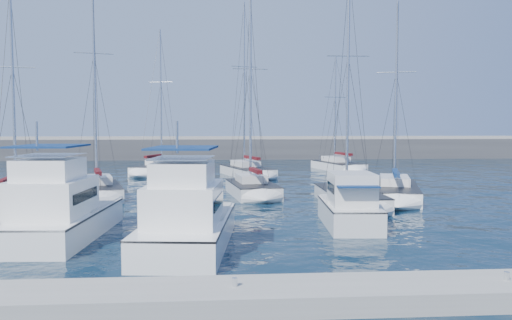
{
  "coord_description": "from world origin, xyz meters",
  "views": [
    {
      "loc": [
        -0.39,
        -24.8,
        5.15
      ],
      "look_at": [
        1.82,
        5.8,
        3.0
      ],
      "focal_mm": 35.0,
      "sensor_mm": 36.0,
      "label": 1
    }
  ],
  "objects": [
    {
      "name": "sailboat_back_c",
      "position": [
        13.05,
        31.33,
        0.51
      ],
      "size": [
        4.91,
        8.86,
        13.34
      ],
      "rotation": [
        0.0,
        0.0,
        0.23
      ],
      "color": "white",
      "rests_on": "ground"
    },
    {
      "name": "sailboat_mid_a",
      "position": [
        -13.11,
        6.71,
        0.51
      ],
      "size": [
        4.43,
        8.73,
        13.96
      ],
      "rotation": [
        0.0,
        0.0,
        0.17
      ],
      "color": "white",
      "rests_on": "ground"
    },
    {
      "name": "dock_cleat_near_stbd",
      "position": [
        8.0,
        -11.0,
        0.72
      ],
      "size": [
        0.16,
        0.16,
        0.25
      ],
      "primitive_type": "cylinder",
      "color": "silver",
      "rests_on": "dock"
    },
    {
      "name": "motor_yacht_stbd_inner",
      "position": [
        -1.77,
        -4.13,
        1.13
      ],
      "size": [
        4.18,
        8.68,
        4.69
      ],
      "rotation": [
        0.0,
        0.0,
        -0.11
      ],
      "color": "white",
      "rests_on": "ground"
    },
    {
      "name": "dock_cleat_centre",
      "position": [
        0.0,
        -11.0,
        0.72
      ],
      "size": [
        0.16,
        0.16,
        0.25
      ],
      "primitive_type": "cylinder",
      "color": "silver",
      "rests_on": "dock"
    },
    {
      "name": "sailboat_back_a",
      "position": [
        -6.88,
        28.48,
        0.54
      ],
      "size": [
        5.36,
        8.28,
        15.59
      ],
      "rotation": [
        0.0,
        0.0,
        -0.33
      ],
      "color": "white",
      "rests_on": "ground"
    },
    {
      "name": "motor_yacht_stbd_outer",
      "position": [
        6.14,
        -0.23,
        0.94
      ],
      "size": [
        2.88,
        5.86,
        3.2
      ],
      "rotation": [
        0.0,
        0.0,
        -0.07
      ],
      "color": "silver",
      "rests_on": "ground"
    },
    {
      "name": "sailboat_back_b",
      "position": [
        2.31,
        25.31,
        0.56
      ],
      "size": [
        5.52,
        8.83,
        17.82
      ],
      "rotation": [
        0.0,
        0.0,
        0.31
      ],
      "color": "silver",
      "rests_on": "ground"
    },
    {
      "name": "sailboat_mid_e",
      "position": [
        11.83,
        9.18,
        0.51
      ],
      "size": [
        5.58,
        9.35,
        14.19
      ],
      "rotation": [
        0.0,
        0.0,
        -0.31
      ],
      "color": "white",
      "rests_on": "ground"
    },
    {
      "name": "sailboat_mid_d",
      "position": [
        7.94,
        6.67,
        0.53
      ],
      "size": [
        3.27,
        8.3,
        15.45
      ],
      "rotation": [
        0.0,
        0.0,
        -0.01
      ],
      "color": "silver",
      "rests_on": "ground"
    },
    {
      "name": "sailboat_mid_c",
      "position": [
        1.93,
        11.24,
        0.55
      ],
      "size": [
        3.86,
        6.94,
        14.79
      ],
      "rotation": [
        0.0,
        0.0,
        0.14
      ],
      "color": "silver",
      "rests_on": "ground"
    },
    {
      "name": "motor_yacht_port_inner",
      "position": [
        -7.71,
        -1.91,
        1.13
      ],
      "size": [
        4.01,
        8.64,
        4.69
      ],
      "rotation": [
        0.0,
        0.0,
        -0.06
      ],
      "color": "white",
      "rests_on": "ground"
    },
    {
      "name": "breakwater",
      "position": [
        0.0,
        52.0,
        1.05
      ],
      "size": [
        160.0,
        6.0,
        4.45
      ],
      "color": "#424244",
      "rests_on": "ground"
    },
    {
      "name": "dock",
      "position": [
        0.0,
        -11.0,
        0.3
      ],
      "size": [
        40.0,
        2.2,
        0.6
      ],
      "primitive_type": "cube",
      "color": "gray",
      "rests_on": "ground"
    },
    {
      "name": "sailboat_mid_b",
      "position": [
        -9.13,
        11.16,
        0.56
      ],
      "size": [
        4.95,
        7.72,
        16.47
      ],
      "rotation": [
        0.0,
        0.0,
        0.29
      ],
      "color": "silver",
      "rests_on": "ground"
    },
    {
      "name": "ground",
      "position": [
        0.0,
        0.0,
        0.0
      ],
      "size": [
        220.0,
        220.0,
        0.0
      ],
      "primitive_type": "plane",
      "color": "black",
      "rests_on": "ground"
    }
  ]
}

